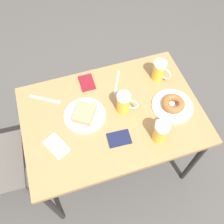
% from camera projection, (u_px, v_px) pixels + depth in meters
% --- Properties ---
extents(ground_plane, '(8.00, 8.00, 0.00)m').
position_uv_depth(ground_plane, '(112.00, 158.00, 2.05)').
color(ground_plane, '#474442').
extents(table, '(0.71, 1.04, 0.71)m').
position_uv_depth(table, '(112.00, 119.00, 1.50)').
color(table, '#997044').
rests_on(table, ground_plane).
extents(plate_with_cake, '(0.24, 0.24, 0.05)m').
position_uv_depth(plate_with_cake, '(85.00, 114.00, 1.42)').
color(plate_with_cake, silver).
rests_on(plate_with_cake, table).
extents(plate_with_donut, '(0.24, 0.24, 0.05)m').
position_uv_depth(plate_with_donut, '(173.00, 105.00, 1.45)').
color(plate_with_donut, silver).
rests_on(plate_with_donut, table).
extents(beer_mug_left, '(0.11, 0.09, 0.14)m').
position_uv_depth(beer_mug_left, '(159.00, 70.00, 1.53)').
color(beer_mug_left, gold).
rests_on(beer_mug_left, table).
extents(beer_mug_center, '(0.10, 0.11, 0.14)m').
position_uv_depth(beer_mug_center, '(161.00, 131.00, 1.31)').
color(beer_mug_center, gold).
rests_on(beer_mug_center, table).
extents(beer_mug_right, '(0.09, 0.12, 0.14)m').
position_uv_depth(beer_mug_right, '(124.00, 103.00, 1.40)').
color(beer_mug_right, gold).
rests_on(beer_mug_right, table).
extents(napkin_folded, '(0.16, 0.14, 0.00)m').
position_uv_depth(napkin_folded, '(57.00, 146.00, 1.34)').
color(napkin_folded, white).
rests_on(napkin_folded, table).
extents(fork, '(0.17, 0.09, 0.00)m').
position_uv_depth(fork, '(117.00, 82.00, 1.57)').
color(fork, silver).
rests_on(fork, table).
extents(knife, '(0.12, 0.17, 0.00)m').
position_uv_depth(knife, '(45.00, 99.00, 1.50)').
color(knife, silver).
rests_on(knife, table).
extents(passport_near_edge, '(0.13, 0.09, 0.01)m').
position_uv_depth(passport_near_edge, '(87.00, 83.00, 1.56)').
color(passport_near_edge, maroon).
rests_on(passport_near_edge, table).
extents(passport_far_edge, '(0.10, 0.13, 0.01)m').
position_uv_depth(passport_far_edge, '(119.00, 138.00, 1.36)').
color(passport_far_edge, '#141938').
rests_on(passport_far_edge, table).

